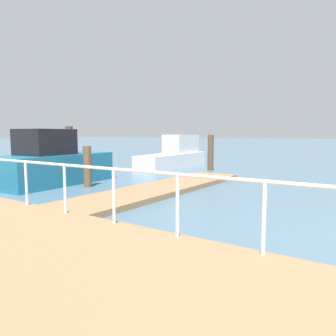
% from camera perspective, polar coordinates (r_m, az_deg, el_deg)
% --- Properties ---
extents(floating_dock, '(10.33, 2.00, 0.18)m').
position_cam_1_polar(floating_dock, '(11.61, -2.26, -3.95)').
color(floating_dock, '#93704C').
rests_on(floating_dock, ground_plane).
extents(boardwalk_railing, '(0.06, 27.35, 1.08)m').
position_cam_1_polar(boardwalk_railing, '(7.79, -21.18, -0.88)').
color(boardwalk_railing, white).
rests_on(boardwalk_railing, boardwalk).
extents(dock_piling_0, '(0.32, 0.32, 1.64)m').
position_cam_1_polar(dock_piling_0, '(13.14, -14.14, 0.25)').
color(dock_piling_0, brown).
rests_on(dock_piling_0, ground_plane).
extents(dock_piling_1, '(0.35, 0.35, 2.07)m').
position_cam_1_polar(dock_piling_1, '(18.83, 7.58, 2.74)').
color(dock_piling_1, brown).
rests_on(dock_piling_1, ground_plane).
extents(dock_piling_2, '(0.31, 0.31, 2.44)m').
position_cam_1_polar(dock_piling_2, '(14.59, -17.04, 2.31)').
color(dock_piling_2, brown).
rests_on(dock_piling_2, ground_plane).
extents(moored_boat_0, '(6.55, 1.93, 2.05)m').
position_cam_1_polar(moored_boat_0, '(20.64, 1.34, 2.34)').
color(moored_boat_0, white).
rests_on(moored_boat_0, ground_plane).
extents(moored_boat_1, '(5.08, 2.44, 2.31)m').
position_cam_1_polar(moored_boat_1, '(14.33, -19.76, 0.74)').
color(moored_boat_1, '#1E6B8C').
rests_on(moored_boat_1, ground_plane).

